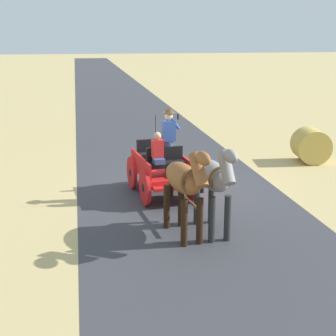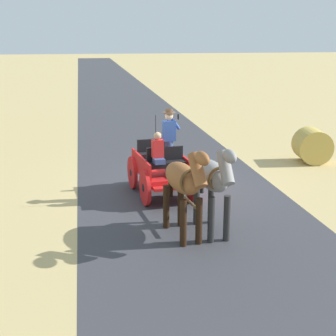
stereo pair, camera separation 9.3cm
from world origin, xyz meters
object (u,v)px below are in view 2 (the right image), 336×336
at_px(horse_near_side, 213,179).
at_px(horse_drawn_carriage, 161,167).
at_px(horse_off_side, 184,181).
at_px(hay_bale, 312,146).

bearing_deg(horse_near_side, horse_drawn_carriage, -76.95).
distance_m(horse_drawn_carriage, horse_off_side, 3.09).
xyz_separation_m(horse_drawn_carriage, hay_bale, (-5.88, -2.67, -0.22)).
bearing_deg(horse_drawn_carriage, horse_near_side, 103.05).
xyz_separation_m(horse_off_side, hay_bale, (-5.87, -5.72, -0.72)).
height_order(horse_drawn_carriage, hay_bale, horse_drawn_carriage).
bearing_deg(horse_near_side, hay_bale, -132.60).
xyz_separation_m(horse_near_side, horse_off_side, (0.69, 0.08, 0.00)).
distance_m(horse_near_side, hay_bale, 7.70).
height_order(horse_off_side, hay_bale, horse_off_side).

